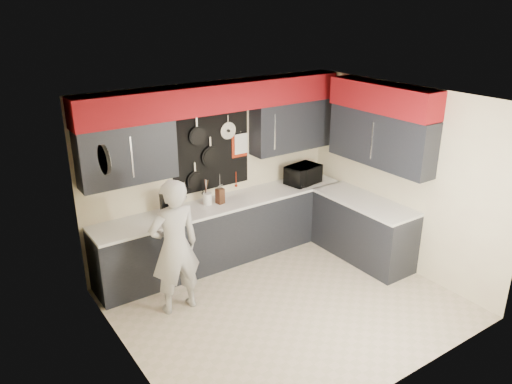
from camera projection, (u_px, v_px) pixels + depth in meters
ground at (286, 304)px, 6.38m from camera, size 4.00×4.00×0.00m
back_wall_assembly at (219, 125)px, 6.88m from camera, size 4.00×0.36×2.60m
right_wall_assembly at (384, 131)px, 6.85m from camera, size 0.36×3.50×2.60m
left_wall_assembly at (125, 253)px, 4.85m from camera, size 0.05×3.50×2.60m
base_cabinets at (266, 230)px, 7.34m from camera, size 3.95×2.20×0.92m
microwave at (303, 175)px, 7.81m from camera, size 0.59×0.45×0.29m
knife_block at (220, 196)px, 7.06m from camera, size 0.12×0.12×0.22m
utensil_crock at (207, 199)px, 7.04m from camera, size 0.13×0.13×0.16m
coffee_maker at (168, 204)px, 6.65m from camera, size 0.18×0.22×0.32m
person at (175, 247)px, 5.97m from camera, size 0.64×0.43×1.72m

